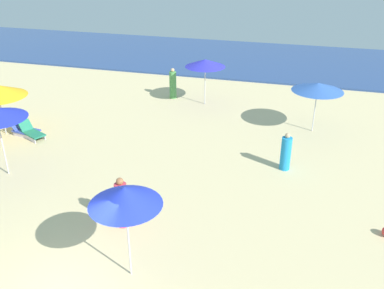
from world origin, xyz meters
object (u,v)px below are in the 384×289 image
at_px(beachgoer_0, 286,153).
at_px(beachgoer_2, 173,84).
at_px(umbrella_1, 318,87).
at_px(lounge_chair_3_0, 32,132).
at_px(beachgoer_1, 122,204).
at_px(lounge_chair_3_1, 24,130).
at_px(umbrella_5, 125,196).
at_px(umbrella_0, 205,63).

bearing_deg(beachgoer_0, beachgoer_2, 70.79).
distance_m(umbrella_1, beachgoer_0, 4.40).
height_order(lounge_chair_3_0, beachgoer_1, beachgoer_1).
height_order(umbrella_1, lounge_chair_3_0, umbrella_1).
xyz_separation_m(lounge_chair_3_1, umbrella_5, (8.22, -7.06, 2.23)).
bearing_deg(beachgoer_2, lounge_chair_3_1, -19.23).
relative_size(beachgoer_0, beachgoer_1, 0.90).
xyz_separation_m(umbrella_0, lounge_chair_3_0, (-6.46, -6.29, -2.01)).
bearing_deg(umbrella_0, beachgoer_1, -89.18).
height_order(beachgoer_0, beachgoer_1, beachgoer_1).
relative_size(umbrella_5, beachgoer_0, 1.78).
bearing_deg(umbrella_5, umbrella_0, 95.44).
bearing_deg(beachgoer_0, lounge_chair_3_0, 116.12).
bearing_deg(umbrella_0, lounge_chair_3_1, -138.83).
xyz_separation_m(umbrella_0, beachgoer_2, (-1.95, 0.47, -1.47)).
relative_size(umbrella_1, umbrella_5, 0.85).
relative_size(lounge_chair_3_0, umbrella_5, 0.55).
distance_m(lounge_chair_3_0, beachgoer_0, 11.22).
height_order(lounge_chair_3_1, beachgoer_1, beachgoer_1).
bearing_deg(lounge_chair_3_1, umbrella_0, -39.23).
relative_size(umbrella_0, lounge_chair_3_1, 1.78).
distance_m(umbrella_1, lounge_chair_3_1, 13.42).
height_order(beachgoer_0, beachgoer_2, beachgoer_2).
bearing_deg(umbrella_5, umbrella_1, 68.04).
bearing_deg(lounge_chair_3_0, lounge_chair_3_1, 95.32).
height_order(lounge_chair_3_0, lounge_chair_3_1, lounge_chair_3_0).
bearing_deg(lounge_chair_3_1, umbrella_1, -62.97).
relative_size(umbrella_1, beachgoer_0, 1.52).
bearing_deg(umbrella_1, beachgoer_1, -121.40).
bearing_deg(lounge_chair_3_0, beachgoer_1, -100.95).
bearing_deg(beachgoer_2, beachgoer_0, 63.46).
bearing_deg(umbrella_0, beachgoer_2, 166.47).
xyz_separation_m(umbrella_0, lounge_chair_3_1, (-6.97, -6.10, -2.02)).
relative_size(lounge_chair_3_0, beachgoer_0, 0.98).
relative_size(lounge_chair_3_0, beachgoer_2, 0.88).
relative_size(umbrella_1, lounge_chair_3_1, 1.68).
bearing_deg(umbrella_5, lounge_chair_3_1, 139.34).
bearing_deg(beachgoer_0, umbrella_0, 63.11).
bearing_deg(beachgoer_2, umbrella_5, 31.40).
xyz_separation_m(umbrella_1, umbrella_5, (-4.45, -11.04, 0.33)).
distance_m(beachgoer_1, beachgoer_2, 11.86).
relative_size(umbrella_5, beachgoer_2, 1.60).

